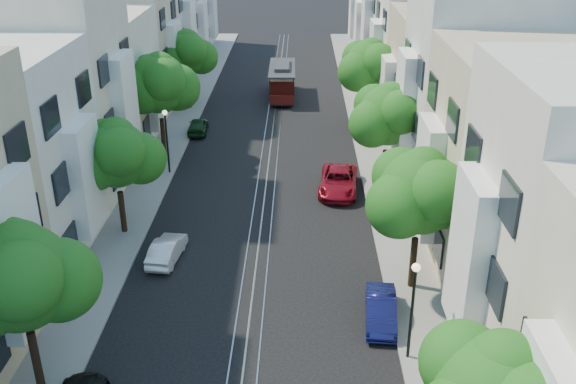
{
  "coord_description": "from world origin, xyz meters",
  "views": [
    {
      "loc": [
        2.05,
        -15.9,
        16.27
      ],
      "look_at": [
        1.48,
        14.57,
        2.2
      ],
      "focal_mm": 40.0,
      "sensor_mm": 36.0,
      "label": 1
    }
  ],
  "objects_px": {
    "lamp_west": "(166,132)",
    "tree_w_b": "(117,156)",
    "parked_car_e_far": "(339,181)",
    "parked_car_w_mid": "(167,250)",
    "parked_car_w_far": "(198,126)",
    "lamp_east": "(413,297)",
    "parked_car_e_mid": "(381,310)",
    "cable_car": "(282,79)",
    "tree_w_d": "(187,54)",
    "tree_e_c": "(389,117)",
    "tree_e_b": "(421,194)",
    "tree_e_d": "(370,67)",
    "tree_w_a": "(21,280)",
    "tree_w_c": "(160,85)"
  },
  "relations": [
    {
      "from": "tree_e_b",
      "to": "tree_e_c",
      "type": "distance_m",
      "value": 11.0
    },
    {
      "from": "parked_car_w_mid",
      "to": "parked_car_w_far",
      "type": "height_order",
      "value": "parked_car_w_far"
    },
    {
      "from": "tree_e_b",
      "to": "tree_e_c",
      "type": "height_order",
      "value": "tree_e_b"
    },
    {
      "from": "lamp_east",
      "to": "parked_car_e_mid",
      "type": "distance_m",
      "value": 3.39
    },
    {
      "from": "parked_car_e_mid",
      "to": "parked_car_w_mid",
      "type": "xyz_separation_m",
      "value": [
        -9.92,
        4.89,
        -0.03
      ]
    },
    {
      "from": "tree_w_b",
      "to": "cable_car",
      "type": "relative_size",
      "value": 0.87
    },
    {
      "from": "cable_car",
      "to": "parked_car_e_far",
      "type": "bearing_deg",
      "value": -79.55
    },
    {
      "from": "tree_w_d",
      "to": "tree_w_a",
      "type": "bearing_deg",
      "value": -90.0
    },
    {
      "from": "lamp_west",
      "to": "parked_car_e_mid",
      "type": "relative_size",
      "value": 1.17
    },
    {
      "from": "tree_w_a",
      "to": "tree_w_b",
      "type": "relative_size",
      "value": 1.07
    },
    {
      "from": "tree_w_d",
      "to": "parked_car_w_mid",
      "type": "bearing_deg",
      "value": -83.67
    },
    {
      "from": "parked_car_w_mid",
      "to": "parked_car_e_far",
      "type": "bearing_deg",
      "value": -130.5
    },
    {
      "from": "tree_e_b",
      "to": "lamp_east",
      "type": "xyz_separation_m",
      "value": [
        -0.96,
        -4.98,
        -1.89
      ]
    },
    {
      "from": "parked_car_e_mid",
      "to": "parked_car_e_far",
      "type": "relative_size",
      "value": 0.74
    },
    {
      "from": "parked_car_w_far",
      "to": "tree_e_c",
      "type": "bearing_deg",
      "value": 140.3
    },
    {
      "from": "tree_e_b",
      "to": "parked_car_w_mid",
      "type": "bearing_deg",
      "value": 168.77
    },
    {
      "from": "tree_e_b",
      "to": "parked_car_w_mid",
      "type": "relative_size",
      "value": 1.98
    },
    {
      "from": "tree_e_b",
      "to": "parked_car_e_mid",
      "type": "distance_m",
      "value": 5.19
    },
    {
      "from": "tree_e_b",
      "to": "lamp_east",
      "type": "relative_size",
      "value": 1.61
    },
    {
      "from": "tree_e_d",
      "to": "tree_w_a",
      "type": "height_order",
      "value": "tree_e_d"
    },
    {
      "from": "cable_car",
      "to": "parked_car_e_mid",
      "type": "relative_size",
      "value": 2.03
    },
    {
      "from": "cable_car",
      "to": "lamp_west",
      "type": "bearing_deg",
      "value": -111.85
    },
    {
      "from": "tree_e_b",
      "to": "lamp_east",
      "type": "height_order",
      "value": "tree_e_b"
    },
    {
      "from": "tree_e_d",
      "to": "parked_car_w_mid",
      "type": "relative_size",
      "value": 2.03
    },
    {
      "from": "parked_car_e_mid",
      "to": "parked_car_e_far",
      "type": "bearing_deg",
      "value": 99.4
    },
    {
      "from": "tree_w_a",
      "to": "lamp_west",
      "type": "height_order",
      "value": "tree_w_a"
    },
    {
      "from": "parked_car_w_far",
      "to": "cable_car",
      "type": "bearing_deg",
      "value": -124.36
    },
    {
      "from": "tree_w_a",
      "to": "parked_car_e_mid",
      "type": "relative_size",
      "value": 1.88
    },
    {
      "from": "tree_w_b",
      "to": "tree_w_d",
      "type": "height_order",
      "value": "tree_w_d"
    },
    {
      "from": "tree_e_c",
      "to": "parked_car_w_mid",
      "type": "bearing_deg",
      "value": -143.32
    },
    {
      "from": "tree_w_d",
      "to": "parked_car_w_far",
      "type": "distance_m",
      "value": 7.48
    },
    {
      "from": "tree_w_a",
      "to": "tree_w_d",
      "type": "height_order",
      "value": "tree_w_a"
    },
    {
      "from": "parked_car_e_mid",
      "to": "lamp_east",
      "type": "bearing_deg",
      "value": -67.22
    },
    {
      "from": "lamp_west",
      "to": "cable_car",
      "type": "distance_m",
      "value": 18.85
    },
    {
      "from": "lamp_west",
      "to": "parked_car_e_far",
      "type": "relative_size",
      "value": 0.87
    },
    {
      "from": "tree_w_b",
      "to": "tree_e_d",
      "type": "bearing_deg",
      "value": 49.73
    },
    {
      "from": "lamp_west",
      "to": "tree_e_d",
      "type": "bearing_deg",
      "value": 33.5
    },
    {
      "from": "parked_car_e_far",
      "to": "parked_car_e_mid",
      "type": "bearing_deg",
      "value": -79.25
    },
    {
      "from": "lamp_east",
      "to": "parked_car_e_mid",
      "type": "bearing_deg",
      "value": 108.09
    },
    {
      "from": "cable_car",
      "to": "lamp_east",
      "type": "bearing_deg",
      "value": -81.4
    },
    {
      "from": "tree_e_c",
      "to": "tree_w_c",
      "type": "height_order",
      "value": "tree_w_c"
    },
    {
      "from": "lamp_west",
      "to": "parked_car_w_far",
      "type": "height_order",
      "value": "lamp_west"
    },
    {
      "from": "tree_w_b",
      "to": "cable_car",
      "type": "xyz_separation_m",
      "value": [
        7.64,
        25.57,
        -2.77
      ]
    },
    {
      "from": "cable_car",
      "to": "parked_car_w_far",
      "type": "height_order",
      "value": "cable_car"
    },
    {
      "from": "tree_e_c",
      "to": "parked_car_e_far",
      "type": "xyz_separation_m",
      "value": [
        -2.82,
        -0.48,
        -3.93
      ]
    },
    {
      "from": "tree_e_b",
      "to": "tree_w_b",
      "type": "bearing_deg",
      "value": 160.85
    },
    {
      "from": "lamp_west",
      "to": "tree_w_b",
      "type": "bearing_deg",
      "value": -95.97
    },
    {
      "from": "tree_e_d",
      "to": "tree_w_a",
      "type": "xyz_separation_m",
      "value": [
        -14.4,
        -29.0,
        -0.13
      ]
    },
    {
      "from": "tree_w_d",
      "to": "parked_car_w_far",
      "type": "relative_size",
      "value": 1.91
    },
    {
      "from": "cable_car",
      "to": "parked_car_w_far",
      "type": "bearing_deg",
      "value": -122.87
    }
  ]
}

